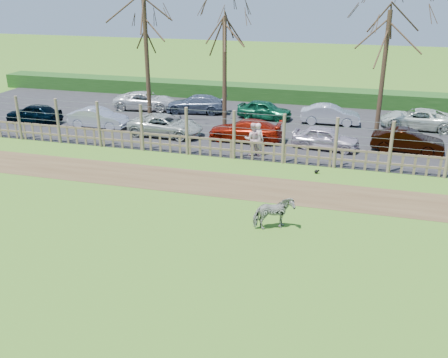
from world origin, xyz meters
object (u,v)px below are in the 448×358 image
(tree_left, at_px, (145,33))
(crow, at_px, (316,172))
(car_1, at_px, (98,118))
(car_11, at_px, (330,115))
(car_8, at_px, (146,101))
(car_5, at_px, (408,141))
(visitor_a, at_px, (258,139))
(car_2, at_px, (166,125))
(visitor_b, at_px, (253,139))
(car_12, at_px, (417,119))
(car_9, at_px, (196,104))
(zebra, at_px, (273,214))
(car_10, at_px, (264,110))
(car_0, at_px, (34,113))
(tree_mid, at_px, (225,46))
(car_4, at_px, (326,138))
(car_3, at_px, (245,130))
(tree_right, at_px, (387,44))

(tree_left, bearing_deg, crow, -27.06)
(car_1, height_order, car_11, same)
(car_8, bearing_deg, car_5, -114.22)
(visitor_a, height_order, car_1, visitor_a)
(tree_left, distance_m, car_8, 6.63)
(car_2, bearing_deg, car_1, 86.26)
(visitor_b, bearing_deg, crow, 140.11)
(car_12, bearing_deg, car_11, -81.07)
(visitor_b, height_order, crow, visitor_b)
(tree_left, xyz_separation_m, car_11, (10.71, 3.38, -4.98))
(crow, distance_m, car_12, 10.60)
(visitor_a, distance_m, car_9, 9.68)
(zebra, relative_size, car_10, 0.41)
(zebra, height_order, visitor_a, visitor_a)
(car_0, bearing_deg, tree_mid, 99.91)
(car_4, bearing_deg, visitor_b, 127.14)
(car_5, xyz_separation_m, car_12, (0.85, 4.92, 0.00))
(car_3, distance_m, car_9, 7.12)
(car_0, xyz_separation_m, car_4, (18.22, -0.46, 0.00))
(visitor_b, bearing_deg, car_4, -163.03)
(tree_left, relative_size, car_3, 1.90)
(tree_mid, xyz_separation_m, car_1, (-7.38, -2.23, -4.23))
(car_2, distance_m, car_4, 9.14)
(car_0, distance_m, car_4, 18.23)
(tree_left, distance_m, car_3, 8.22)
(car_11, bearing_deg, car_8, 85.25)
(zebra, relative_size, car_1, 0.40)
(car_10, bearing_deg, car_8, 95.19)
(car_3, relative_size, car_5, 1.14)
(car_10, bearing_deg, tree_mid, 149.42)
(visitor_b, height_order, car_8, visitor_b)
(zebra, xyz_separation_m, car_3, (-3.42, 10.14, 0.03))
(tree_left, height_order, car_0, tree_left)
(car_5, bearing_deg, tree_left, 92.14)
(tree_left, height_order, car_3, tree_left)
(car_2, xyz_separation_m, car_3, (4.67, 0.23, 0.00))
(tree_mid, bearing_deg, car_3, -52.72)
(visitor_b, height_order, car_2, visitor_b)
(car_8, height_order, car_12, same)
(car_10, distance_m, car_12, 9.38)
(tree_right, xyz_separation_m, crow, (-2.73, -7.00, -5.15))
(car_1, bearing_deg, tree_right, -80.82)
(tree_left, bearing_deg, car_5, -4.35)
(car_9, bearing_deg, car_3, 33.67)
(car_2, bearing_deg, car_12, -66.87)
(visitor_a, height_order, car_9, visitor_a)
(car_3, bearing_deg, car_2, -86.64)
(zebra, bearing_deg, visitor_a, -13.55)
(car_11, bearing_deg, car_0, 101.95)
(tree_mid, distance_m, car_3, 5.24)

